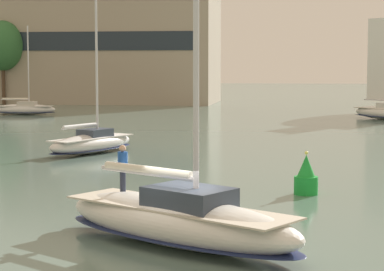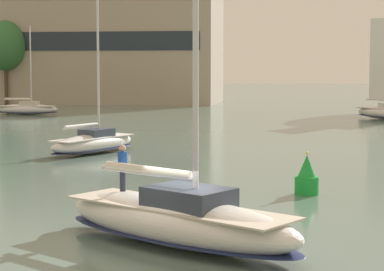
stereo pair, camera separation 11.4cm
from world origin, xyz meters
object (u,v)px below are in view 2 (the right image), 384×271
object	(u,v)px
sailboat_main	(178,219)
sailboat_moored_mid_channel	(27,109)
sailboat_moored_near_marina	(93,142)
tree_shore_center	(5,46)
channel_buoy	(307,177)

from	to	relation	value
sailboat_main	sailboat_moored_mid_channel	size ratio (longest dim) A/B	1.28
sailboat_moored_near_marina	sailboat_moored_mid_channel	world-z (taller)	sailboat_moored_near_marina
sailboat_moored_near_marina	sailboat_moored_mid_channel	size ratio (longest dim) A/B	1.03
tree_shore_center	sailboat_main	world-z (taller)	sailboat_main
sailboat_main	channel_buoy	size ratio (longest dim) A/B	6.67
sailboat_main	sailboat_moored_near_marina	bearing A→B (deg)	112.36
sailboat_moored_near_marina	tree_shore_center	bearing A→B (deg)	117.81
sailboat_moored_mid_channel	channel_buoy	bearing A→B (deg)	-56.56
sailboat_moored_near_marina	sailboat_moored_mid_channel	xyz separation A→B (m)	(-18.04, 34.72, -0.02)
tree_shore_center	channel_buoy	bearing A→B (deg)	-57.97
tree_shore_center	channel_buoy	distance (m)	80.71
sailboat_main	sailboat_moored_near_marina	xyz separation A→B (m)	(-9.74, 23.68, -0.17)
sailboat_moored_mid_channel	channel_buoy	distance (m)	57.77
sailboat_moored_near_marina	channel_buoy	distance (m)	19.29
tree_shore_center	channel_buoy	world-z (taller)	tree_shore_center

